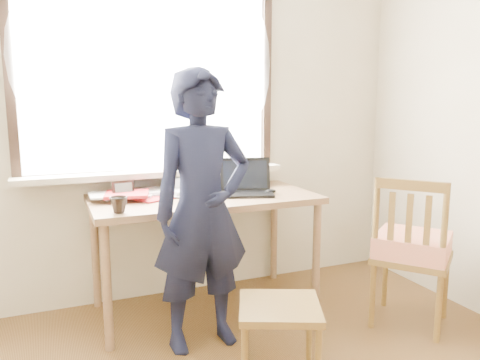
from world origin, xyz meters
name	(u,v)px	position (x,y,z in m)	size (l,w,h in m)	color
room_shell	(305,42)	(-0.02, 0.20, 1.64)	(3.52, 4.02, 2.61)	beige
desk	(204,208)	(0.06, 1.63, 0.72)	(1.49, 0.74, 0.80)	olive
laptop	(246,185)	(0.36, 1.60, 0.85)	(0.42, 0.37, 0.24)	black
mug_white	(174,185)	(-0.09, 1.83, 0.85)	(0.13, 0.13, 0.10)	white
mug_dark	(119,205)	(-0.54, 1.36, 0.84)	(0.10, 0.10, 0.09)	black
mouse	(270,191)	(0.51, 1.53, 0.81)	(0.08, 0.06, 0.03)	black
desk_clutter	(155,190)	(-0.23, 1.83, 0.82)	(0.94, 0.57, 0.06)	white
book_a	(150,193)	(-0.26, 1.81, 0.81)	(0.18, 0.24, 0.02)	white
book_b	(238,186)	(0.39, 1.83, 0.81)	(0.19, 0.26, 0.02)	white
picture_frame	(123,191)	(-0.45, 1.73, 0.85)	(0.14, 0.03, 0.11)	black
work_chair	(280,316)	(0.14, 0.67, 0.35)	(0.53, 0.52, 0.41)	olive
side_chair	(412,248)	(1.20, 0.91, 0.51)	(0.62, 0.62, 0.97)	olive
person	(203,211)	(-0.09, 1.18, 0.81)	(0.59, 0.39, 1.61)	black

